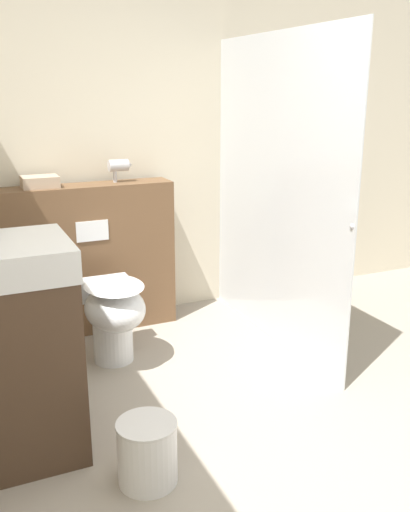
{
  "coord_description": "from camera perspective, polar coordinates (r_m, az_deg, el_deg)",
  "views": [
    {
      "loc": [
        -1.29,
        -1.69,
        1.7
      ],
      "look_at": [
        0.11,
        1.42,
        0.69
      ],
      "focal_mm": 40.0,
      "sensor_mm": 36.0,
      "label": 1
    }
  ],
  "objects": [
    {
      "name": "toilet",
      "position": [
        3.64,
        -9.14,
        -5.66
      ],
      "size": [
        0.37,
        0.57,
        0.55
      ],
      "color": "white",
      "rests_on": "ground_plane"
    },
    {
      "name": "sink_vanity",
      "position": [
        2.82,
        -18.89,
        -9.02
      ],
      "size": [
        0.6,
        0.55,
        1.19
      ],
      "color": "#473323",
      "rests_on": "ground_plane"
    },
    {
      "name": "waste_bin",
      "position": [
        2.68,
        -5.79,
        -18.94
      ],
      "size": [
        0.27,
        0.27,
        0.3
      ],
      "color": "silver",
      "rests_on": "ground_plane"
    },
    {
      "name": "ground_plane",
      "position": [
        2.72,
        11.03,
        -22.46
      ],
      "size": [
        12.0,
        12.0,
        0.0
      ],
      "primitive_type": "plane",
      "color": "#9E9384"
    },
    {
      "name": "partition_panel",
      "position": [
        4.13,
        -11.43,
        -0.28
      ],
      "size": [
        1.2,
        0.26,
        1.06
      ],
      "color": "brown",
      "rests_on": "ground_plane"
    },
    {
      "name": "wall_back",
      "position": [
        4.31,
        -6.73,
        10.4
      ],
      "size": [
        8.0,
        0.06,
        2.5
      ],
      "color": "beige",
      "rests_on": "ground_plane"
    },
    {
      "name": "hair_drier",
      "position": [
        4.07,
        -8.54,
        8.9
      ],
      "size": [
        0.17,
        0.08,
        0.16
      ],
      "color": "#B7B7BC",
      "rests_on": "partition_panel"
    },
    {
      "name": "shower_glass",
      "position": [
        3.82,
        7.08,
        6.13
      ],
      "size": [
        0.04,
        1.68,
        2.04
      ],
      "color": "silver",
      "rests_on": "ground_plane"
    },
    {
      "name": "folded_towel",
      "position": [
        3.96,
        -16.18,
        7.14
      ],
      "size": [
        0.24,
        0.18,
        0.08
      ],
      "color": "tan",
      "rests_on": "partition_panel"
    }
  ]
}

